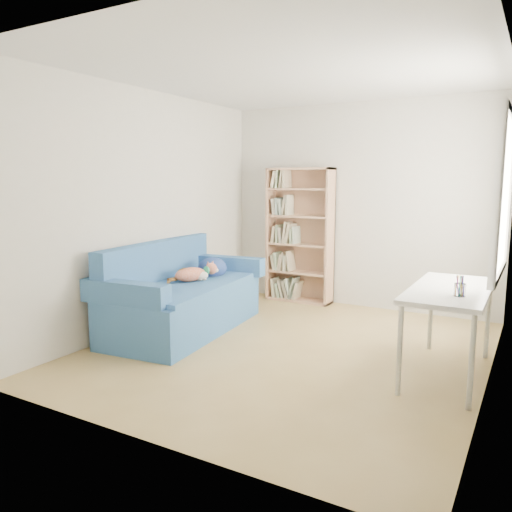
% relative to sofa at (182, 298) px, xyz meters
% --- Properties ---
extents(ground, '(4.00, 4.00, 0.00)m').
position_rel_sofa_xyz_m(ground, '(1.32, -0.01, -0.36)').
color(ground, '#A6864B').
rests_on(ground, ground).
extents(room_shell, '(3.54, 4.04, 2.62)m').
position_rel_sofa_xyz_m(room_shell, '(1.42, 0.02, 1.28)').
color(room_shell, silver).
rests_on(room_shell, ground).
extents(sofa, '(1.11, 2.03, 0.96)m').
position_rel_sofa_xyz_m(sofa, '(0.00, 0.00, 0.00)').
color(sofa, '#27558D').
rests_on(sofa, ground).
extents(bookshelf, '(0.89, 0.28, 1.79)m').
position_rel_sofa_xyz_m(bookshelf, '(0.57, 1.83, 0.47)').
color(bookshelf, tan).
rests_on(bookshelf, ground).
extents(desk, '(0.60, 1.32, 0.75)m').
position_rel_sofa_xyz_m(desk, '(2.75, 0.07, 0.33)').
color(desk, white).
rests_on(desk, ground).
extents(pen_cup, '(0.09, 0.09, 0.17)m').
position_rel_sofa_xyz_m(pen_cup, '(2.85, -0.21, 0.45)').
color(pen_cup, white).
rests_on(pen_cup, desk).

